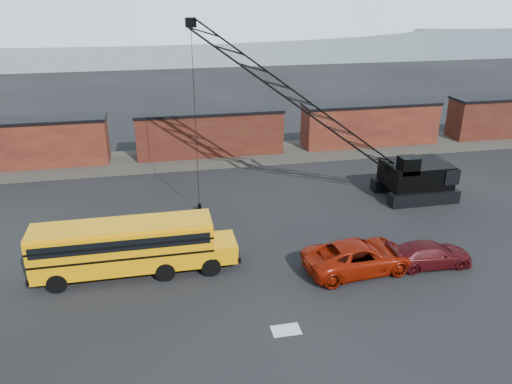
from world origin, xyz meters
The scene contains 11 objects.
ground centered at (0.00, 0.00, 0.00)m, with size 160.00×160.00×0.00m, color black.
gravel_berm centered at (0.00, 22.00, 0.35)m, with size 120.00×5.00×0.70m, color #46413A.
boxcar_west_near centered at (-16.00, 22.00, 2.76)m, with size 13.70×3.10×4.17m.
boxcar_mid centered at (0.00, 22.00, 2.76)m, with size 13.70×3.10×4.17m.
boxcar_east_near centered at (16.00, 22.00, 2.76)m, with size 13.70×3.10×4.17m.
boxcar_east_far centered at (32.00, 22.00, 2.76)m, with size 13.70×3.10×4.17m.
snow_patch centered at (0.50, -4.00, 0.01)m, with size 1.40×0.90×0.02m, color silver.
school_bus centered at (-6.88, 2.85, 1.79)m, with size 11.65×2.65×3.19m.
red_pickup centered at (6.06, 0.51, 0.91)m, with size 3.03×6.56×1.82m, color #931807.
maroon_suv centered at (10.44, 0.19, 0.73)m, with size 2.05×5.03×1.46m, color #470C10.
crawler_crane centered at (6.91, 10.43, 6.80)m, with size 20.16×4.20×13.79m.
Camera 1 is at (-4.94, -23.06, 15.48)m, focal length 35.00 mm.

